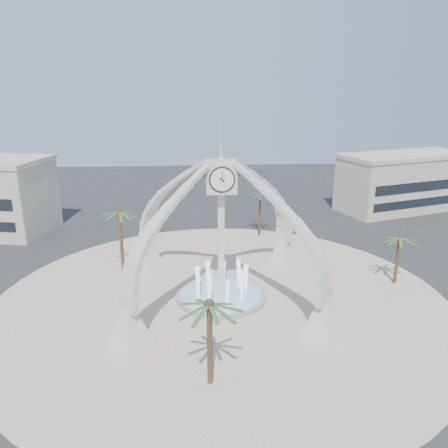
{
  "coord_description": "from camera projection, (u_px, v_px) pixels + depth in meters",
  "views": [
    {
      "loc": [
        -2.41,
        -35.18,
        18.04
      ],
      "look_at": [
        0.4,
        2.0,
        6.34
      ],
      "focal_mm": 35.0,
      "sensor_mm": 36.0,
      "label": 1
    }
  ],
  "objects": [
    {
      "name": "ground",
      "position": [
        221.0,
        298.0,
        39.05
      ],
      "size": [
        140.0,
        140.0,
        0.0
      ],
      "primitive_type": "plane",
      "color": "#282828",
      "rests_on": "ground"
    },
    {
      "name": "fountain",
      "position": [
        221.0,
        295.0,
        38.96
      ],
      "size": [
        8.0,
        8.0,
        3.62
      ],
      "color": "#969699",
      "rests_on": "ground"
    },
    {
      "name": "clock_tower",
      "position": [
        221.0,
        229.0,
        37.1
      ],
      "size": [
        17.94,
        17.94,
        16.3
      ],
      "color": "beige",
      "rests_on": "ground"
    },
    {
      "name": "building_ne",
      "position": [
        404.0,
        181.0,
        66.55
      ],
      "size": [
        21.87,
        14.17,
        8.6
      ],
      "rotation": [
        0.0,
        0.0,
        0.31
      ],
      "color": "beige",
      "rests_on": "ground"
    },
    {
      "name": "palm_north",
      "position": [
        260.0,
        193.0,
        53.93
      ],
      "size": [
        4.57,
        4.57,
        6.37
      ],
      "rotation": [
        0.0,
        0.0,
        -0.35
      ],
      "color": "brown",
      "rests_on": "ground"
    },
    {
      "name": "palm_east",
      "position": [
        400.0,
        237.0,
        40.55
      ],
      "size": [
        3.94,
        3.94,
        5.43
      ],
      "rotation": [
        0.0,
        0.0,
        0.18
      ],
      "color": "brown",
      "rests_on": "ground"
    },
    {
      "name": "plaza",
      "position": [
        221.0,
        298.0,
        39.04
      ],
      "size": [
        40.0,
        40.0,
        0.06
      ],
      "primitive_type": "cylinder",
      "color": "beige",
      "rests_on": "ground"
    },
    {
      "name": "palm_west",
      "position": [
        119.0,
        212.0,
        42.64
      ],
      "size": [
        3.93,
        3.93,
        7.22
      ],
      "rotation": [
        0.0,
        0.0,
        -0.06
      ],
      "color": "brown",
      "rests_on": "ground"
    },
    {
      "name": "palm_south",
      "position": [
        209.0,
        305.0,
        26.18
      ],
      "size": [
        3.83,
        3.83,
        6.36
      ],
      "rotation": [
        0.0,
        0.0,
        -0.01
      ],
      "color": "brown",
      "rests_on": "ground"
    }
  ]
}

